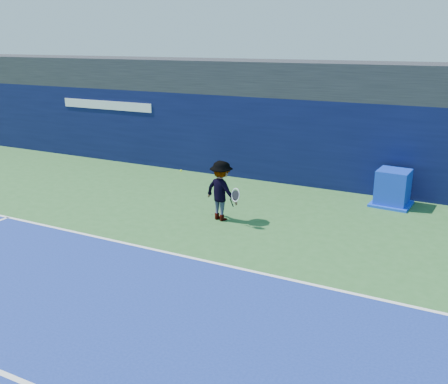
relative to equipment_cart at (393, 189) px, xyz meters
The scene contains 7 objects.
ground 10.40m from the equipment_cart, 116.89° to the right, with size 80.00×80.00×0.00m, color #2F622C.
baseline 7.85m from the equipment_cart, 126.87° to the right, with size 24.00×0.10×0.01m, color white.
stadium_band 6.05m from the equipment_cart, 154.55° to the left, with size 36.00×3.00×1.20m, color black.
back_wall_assembly 4.96m from the equipment_cart, 165.28° to the left, with size 36.00×1.03×3.00m.
equipment_cart is the anchor object (origin of this frame).
tennis_player 5.47m from the equipment_cart, 139.00° to the right, with size 1.37×0.92×1.72m.
tennis_ball 6.56m from the equipment_cart, 147.03° to the right, with size 0.06×0.06×0.06m.
Camera 1 is at (6.77, -6.26, 4.94)m, focal length 40.00 mm.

